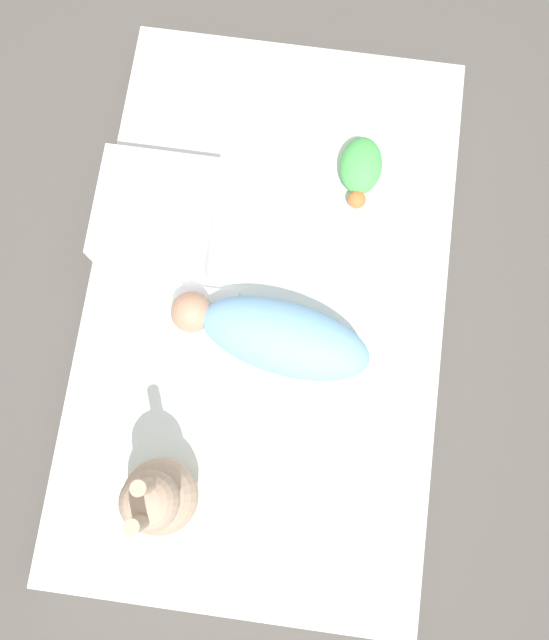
{
  "coord_description": "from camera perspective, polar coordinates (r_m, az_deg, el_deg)",
  "views": [
    {
      "loc": [
        0.35,
        0.07,
        1.7
      ],
      "look_at": [
        0.05,
        0.03,
        0.19
      ],
      "focal_mm": 35.0,
      "sensor_mm": 36.0,
      "label": 1
    }
  ],
  "objects": [
    {
      "name": "bunny_plush",
      "position": [
        1.46,
        -10.65,
        -15.68
      ],
      "size": [
        0.18,
        0.18,
        0.36
      ],
      "color": "tan",
      "rests_on": "bed_mattress"
    },
    {
      "name": "pillow",
      "position": [
        1.64,
        -10.61,
        9.6
      ],
      "size": [
        0.29,
        0.3,
        0.12
      ],
      "color": "white",
      "rests_on": "bed_mattress"
    },
    {
      "name": "bed_mattress",
      "position": [
        1.67,
        -0.87,
        0.88
      ],
      "size": [
        1.51,
        0.92,
        0.14
      ],
      "color": "white",
      "rests_on": "ground_plane"
    },
    {
      "name": "turtle_plush",
      "position": [
        1.7,
        7.9,
        13.61
      ],
      "size": [
        0.2,
        0.11,
        0.08
      ],
      "color": "#51B756",
      "rests_on": "bed_mattress"
    },
    {
      "name": "swaddled_baby",
      "position": [
        1.51,
        0.2,
        -1.46
      ],
      "size": [
        0.24,
        0.51,
        0.15
      ],
      "rotation": [
        0.0,
        0.0,
        4.57
      ],
      "color": "#7FB7E5",
      "rests_on": "bed_mattress"
    },
    {
      "name": "ground_plane",
      "position": [
        1.74,
        -0.84,
        0.39
      ],
      "size": [
        12.0,
        12.0,
        0.0
      ],
      "primitive_type": "plane",
      "color": "#514C47"
    },
    {
      "name": "burp_cloth",
      "position": [
        1.59,
        -6.69,
        -1.5
      ],
      "size": [
        0.25,
        0.16,
        0.02
      ],
      "color": "white",
      "rests_on": "bed_mattress"
    }
  ]
}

